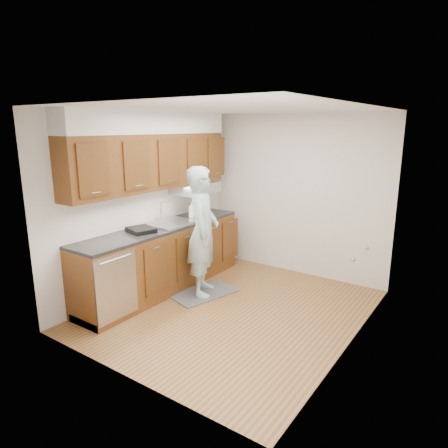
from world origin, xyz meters
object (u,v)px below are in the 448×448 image
at_px(dish_rack, 141,230).
at_px(soap_bottle_c, 200,210).
at_px(person, 203,223).
at_px(soap_bottle_b, 194,211).
at_px(soap_bottle_a, 192,209).
at_px(steel_can, 198,215).

bearing_deg(dish_rack, soap_bottle_c, 107.64).
height_order(person, soap_bottle_b, person).
bearing_deg(soap_bottle_c, soap_bottle_a, -75.33).
height_order(person, soap_bottle_c, person).
distance_m(soap_bottle_c, steel_can, 0.28).
xyz_separation_m(soap_bottle_b, steel_can, (0.16, -0.11, -0.02)).
xyz_separation_m(person, soap_bottle_b, (-0.61, 0.57, 0.00)).
xyz_separation_m(soap_bottle_c, steel_can, (0.15, -0.23, -0.02)).
xyz_separation_m(soap_bottle_a, soap_bottle_c, (-0.07, 0.27, -0.06)).
xyz_separation_m(soap_bottle_b, dish_rack, (0.03, -1.15, -0.06)).
distance_m(person, dish_rack, 0.82).
relative_size(soap_bottle_b, soap_bottle_c, 1.07).
xyz_separation_m(soap_bottle_c, dish_rack, (0.02, -1.27, -0.05)).
height_order(soap_bottle_a, steel_can, soap_bottle_a).
xyz_separation_m(person, dish_rack, (-0.58, -0.58, -0.06)).
xyz_separation_m(soap_bottle_b, soap_bottle_c, (0.01, 0.12, -0.01)).
height_order(person, soap_bottle_a, person).
xyz_separation_m(person, soap_bottle_c, (-0.60, 0.69, -0.00)).
relative_size(soap_bottle_a, dish_rack, 0.79).
height_order(steel_can, dish_rack, steel_can).
bearing_deg(soap_bottle_b, soap_bottle_c, 84.21).
distance_m(soap_bottle_b, dish_rack, 1.15).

